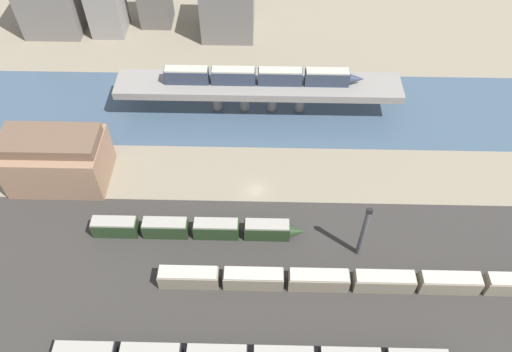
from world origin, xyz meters
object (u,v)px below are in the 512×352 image
at_px(train_yard_mid, 391,282).
at_px(warehouse_building, 57,159).
at_px(train_on_bridge, 261,76).
at_px(signal_tower, 363,233).
at_px(train_yard_far, 196,228).

bearing_deg(train_yard_mid, warehouse_building, 159.43).
relative_size(train_on_bridge, signal_tower, 3.36).
xyz_separation_m(train_yard_mid, signal_tower, (-4.95, 7.43, 4.86)).
bearing_deg(warehouse_building, train_on_bridge, 28.77).
height_order(train_yard_far, signal_tower, signal_tower).
distance_m(warehouse_building, signal_tower, 65.80).
distance_m(train_on_bridge, signal_tower, 46.56).
bearing_deg(train_on_bridge, warehouse_building, -151.23).
xyz_separation_m(train_on_bridge, train_yard_far, (-12.43, -38.44, -8.12)).
relative_size(train_yard_mid, train_yard_far, 2.05).
xyz_separation_m(train_on_bridge, train_yard_mid, (24.71, -49.46, -8.11)).
distance_m(train_on_bridge, train_yard_far, 41.21).
height_order(train_on_bridge, train_yard_mid, train_on_bridge).
xyz_separation_m(train_yard_far, warehouse_building, (-31.04, 14.57, 4.01)).
relative_size(warehouse_building, signal_tower, 1.46).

